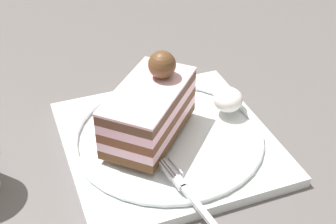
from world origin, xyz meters
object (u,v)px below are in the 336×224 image
at_px(dessert_plate, 168,139).
at_px(whipped_cream_dollop, 229,101).
at_px(cake_slice, 153,109).
at_px(fork, 186,191).

height_order(dessert_plate, whipped_cream_dollop, whipped_cream_dollop).
bearing_deg(cake_slice, whipped_cream_dollop, -91.28).
relative_size(dessert_plate, whipped_cream_dollop, 7.04).
distance_m(dessert_plate, fork, 0.10).
relative_size(cake_slice, whipped_cream_dollop, 3.85).
bearing_deg(dessert_plate, whipped_cream_dollop, -85.38).
distance_m(whipped_cream_dollop, fork, 0.15).
relative_size(whipped_cream_dollop, fork, 0.33).
relative_size(cake_slice, fork, 1.28).
xyz_separation_m(dessert_plate, cake_slice, (0.01, 0.01, 0.04)).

